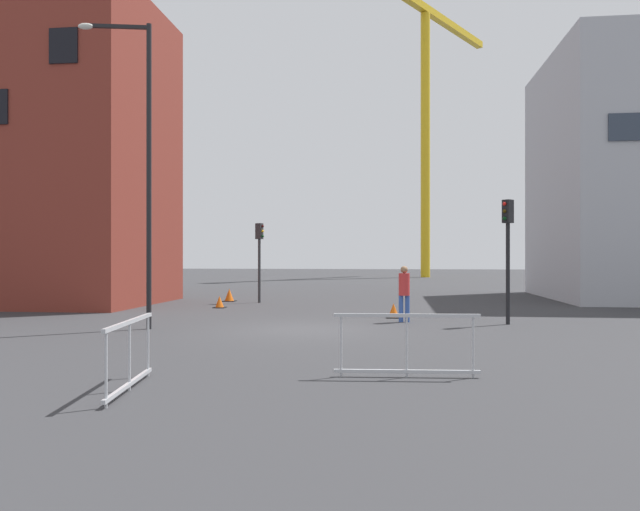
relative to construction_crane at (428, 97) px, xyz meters
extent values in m
plane|color=#333335|center=(-5.94, -43.68, -17.67)|extent=(160.00, 160.00, 0.00)
cube|color=maroon|center=(-18.12, -35.77, -11.25)|extent=(9.08, 7.60, 12.84)
cube|color=black|center=(-15.40, -39.60, -7.92)|extent=(1.10, 0.06, 1.30)
cylinder|color=gold|center=(-0.27, -0.44, -4.79)|extent=(0.90, 0.90, 25.76)
cube|color=gold|center=(1.48, 2.42, 8.49)|extent=(10.58, 16.72, 0.70)
cylinder|color=black|center=(-10.30, -44.06, -13.36)|extent=(0.14, 0.14, 8.61)
cube|color=black|center=(-11.15, -44.23, -9.16)|extent=(1.72, 0.45, 0.10)
ellipsoid|color=silver|center=(-12.00, -44.41, -9.18)|extent=(0.44, 0.24, 0.16)
cylinder|color=black|center=(-0.02, -41.66, -16.14)|extent=(0.12, 0.12, 3.05)
cube|color=black|center=(-0.02, -41.66, -14.26)|extent=(0.37, 0.37, 0.70)
sphere|color=red|center=(-0.14, -41.78, -14.04)|extent=(0.11, 0.11, 0.11)
sphere|color=#3C2905|center=(-0.14, -41.78, -14.26)|extent=(0.11, 0.11, 0.11)
sphere|color=#07330F|center=(-0.14, -41.78, -14.48)|extent=(0.11, 0.11, 0.11)
cylinder|color=#2D2D30|center=(-9.32, -34.13, -16.26)|extent=(0.12, 0.12, 2.81)
cube|color=#2D2D30|center=(-9.32, -34.13, -14.51)|extent=(0.35, 0.32, 0.70)
sphere|color=#390605|center=(-9.16, -34.19, -14.29)|extent=(0.11, 0.11, 0.11)
sphere|color=#F2A514|center=(-9.16, -34.19, -14.51)|extent=(0.11, 0.11, 0.11)
sphere|color=#07330F|center=(-9.16, -34.19, -14.73)|extent=(0.11, 0.11, 0.11)
cylinder|color=#33519E|center=(-3.01, -41.36, -17.25)|extent=(0.14, 0.14, 0.83)
cylinder|color=#33519E|center=(-3.21, -41.39, -17.25)|extent=(0.14, 0.14, 0.83)
cylinder|color=red|center=(-3.11, -41.37, -16.49)|extent=(0.34, 0.34, 0.69)
sphere|color=#8C6647|center=(-3.11, -41.37, -16.03)|extent=(0.22, 0.22, 0.22)
cube|color=#B2B5BA|center=(-3.24, -50.10, -16.62)|extent=(2.47, 0.23, 0.06)
cube|color=#B2B5BA|center=(-3.24, -50.10, -17.57)|extent=(2.47, 0.23, 0.06)
cylinder|color=#B2B5BA|center=(-4.35, -50.18, -17.14)|extent=(0.04, 0.04, 1.05)
cylinder|color=#B2B5BA|center=(-3.24, -50.10, -17.14)|extent=(0.04, 0.04, 1.05)
cylinder|color=#B2B5BA|center=(-2.13, -50.03, -17.14)|extent=(0.04, 0.04, 1.05)
cube|color=#B2B5BA|center=(-7.48, -51.61, -16.62)|extent=(0.38, 2.37, 0.06)
cube|color=#B2B5BA|center=(-7.48, -51.61, -17.57)|extent=(0.38, 2.37, 0.06)
cylinder|color=#B2B5BA|center=(-7.33, -52.68, -17.14)|extent=(0.04, 0.04, 1.05)
cylinder|color=#B2B5BA|center=(-7.48, -51.61, -17.14)|extent=(0.04, 0.04, 1.05)
cylinder|color=#B2B5BA|center=(-7.62, -50.55, -17.14)|extent=(0.04, 0.04, 1.05)
cube|color=black|center=(-10.30, -36.98, -17.65)|extent=(0.47, 0.47, 0.03)
cone|color=#E55B0F|center=(-10.30, -36.98, -17.43)|extent=(0.36, 0.36, 0.47)
cube|color=black|center=(-10.83, -33.59, -17.65)|extent=(0.57, 0.57, 0.03)
cone|color=#E55B0F|center=(-10.83, -33.59, -17.38)|extent=(0.44, 0.44, 0.58)
cube|color=black|center=(-3.44, -40.13, -17.65)|extent=(0.48, 0.48, 0.03)
cone|color=#E55B0F|center=(-3.44, -40.13, -17.42)|extent=(0.37, 0.37, 0.49)
camera|label=1|loc=(-3.49, -60.51, -15.61)|focal=34.18mm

